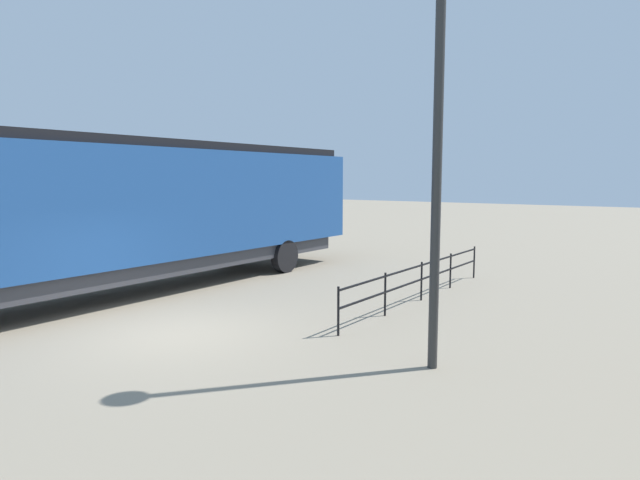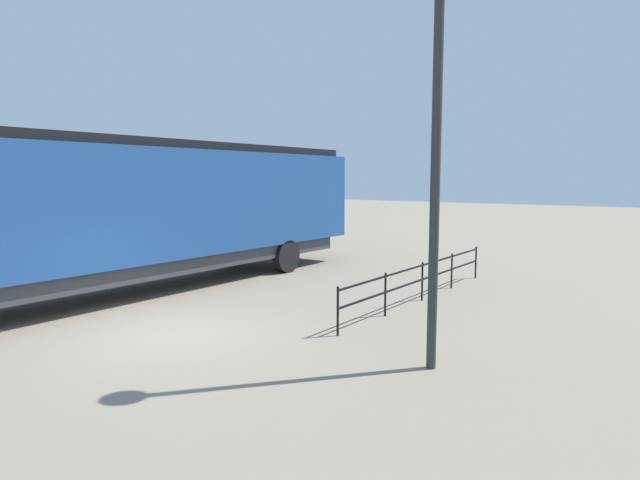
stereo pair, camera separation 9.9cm
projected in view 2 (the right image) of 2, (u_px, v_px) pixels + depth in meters
ground_plane at (172, 333)px, 11.22m from camera, size 120.00×120.00×0.00m
locomotive at (121, 209)px, 14.65m from camera, size 3.01×18.64×4.21m
lamp_post at (438, 56)px, 8.60m from camera, size 0.56×0.56×7.07m
platform_fence at (422, 275)px, 14.13m from camera, size 0.05×7.91×1.01m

